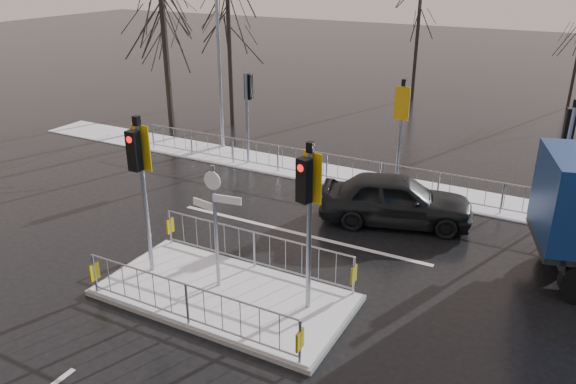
% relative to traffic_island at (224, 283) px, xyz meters
% --- Properties ---
extents(ground, '(120.00, 120.00, 0.00)m').
position_rel_traffic_island_xyz_m(ground, '(0.01, -0.01, -0.39)').
color(ground, black).
rests_on(ground, ground).
extents(snow_verge, '(30.00, 2.00, 0.04)m').
position_rel_traffic_island_xyz_m(snow_verge, '(0.01, 8.59, -0.37)').
color(snow_verge, white).
rests_on(snow_verge, ground).
extents(lane_markings, '(8.00, 11.38, 0.01)m').
position_rel_traffic_island_xyz_m(lane_markings, '(0.01, -0.34, -0.39)').
color(lane_markings, silver).
rests_on(lane_markings, ground).
extents(traffic_island, '(6.00, 3.04, 4.15)m').
position_rel_traffic_island_xyz_m(traffic_island, '(0.00, 0.00, 0.00)').
color(traffic_island, slate).
rests_on(traffic_island, ground).
extents(far_kerb_fixtures, '(18.00, 0.65, 3.83)m').
position_rel_traffic_island_xyz_m(far_kerb_fixtures, '(0.31, 8.08, 0.63)').
color(far_kerb_fixtures, gray).
rests_on(far_kerb_fixtures, ground).
extents(car_far_lane, '(4.85, 3.05, 1.54)m').
position_rel_traffic_island_xyz_m(car_far_lane, '(2.27, 5.84, 0.38)').
color(car_far_lane, black).
rests_on(car_far_lane, ground).
extents(tree_near_b, '(4.00, 4.00, 7.55)m').
position_rel_traffic_island_xyz_m(tree_near_b, '(-7.99, 12.49, 4.76)').
color(tree_near_b, black).
rests_on(tree_near_b, ground).
extents(tree_near_c, '(3.50, 3.50, 6.61)m').
position_rel_traffic_island_xyz_m(tree_near_c, '(-12.49, 13.49, 4.11)').
color(tree_near_c, black).
rests_on(tree_near_c, ground).
extents(tree_far_a, '(3.75, 3.75, 7.08)m').
position_rel_traffic_island_xyz_m(tree_far_a, '(-1.99, 21.99, 4.43)').
color(tree_far_a, black).
rests_on(tree_far_a, ground).
extents(street_lamp_left, '(1.25, 0.18, 8.20)m').
position_rel_traffic_island_xyz_m(street_lamp_left, '(-6.42, 9.49, 4.10)').
color(street_lamp_left, gray).
rests_on(street_lamp_left, ground).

